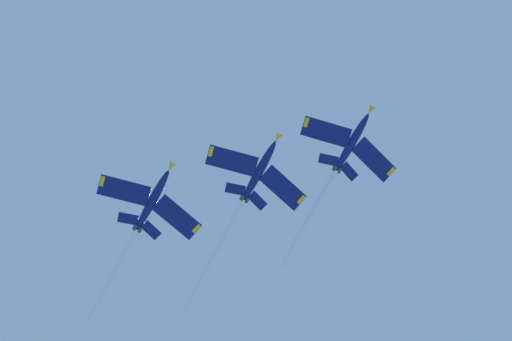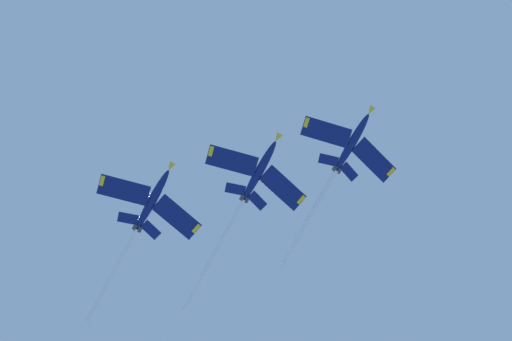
# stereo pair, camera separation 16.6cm
# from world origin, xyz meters

# --- Properties ---
(jet_lead) EXTENTS (29.82, 20.70, 11.44)m
(jet_lead) POSITION_xyz_m (17.50, 17.06, 127.15)
(jet_lead) COLOR navy
(jet_second) EXTENTS (31.12, 21.69, 12.76)m
(jet_second) POSITION_xyz_m (1.98, 10.53, 122.20)
(jet_second) COLOR navy
(jet_third) EXTENTS (28.02, 20.19, 11.14)m
(jet_third) POSITION_xyz_m (-16.02, 3.80, 119.39)
(jet_third) COLOR navy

